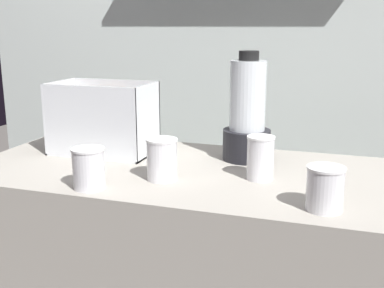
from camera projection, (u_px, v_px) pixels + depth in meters
name	position (u px, v px, depth m)	size (l,w,h in m)	color
back_wall_unit	(246.00, 41.00, 2.09)	(2.60, 0.24, 2.50)	silver
carrot_display_bin	(102.00, 131.00, 1.65)	(0.34, 0.20, 0.24)	white
blender_pitcher	(247.00, 117.00, 1.54)	(0.16, 0.16, 0.35)	black
juice_cup_beet_far_left	(89.00, 171.00, 1.28)	(0.09, 0.09, 0.11)	white
juice_cup_mango_left	(162.00, 161.00, 1.36)	(0.09, 0.09, 0.12)	white
juice_cup_carrot_middle	(260.00, 160.00, 1.36)	(0.08, 0.08, 0.13)	white
juice_cup_carrot_right	(325.00, 190.00, 1.13)	(0.09, 0.09, 0.11)	white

